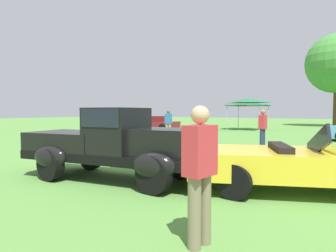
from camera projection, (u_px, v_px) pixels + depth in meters
ground_plane at (124, 174)px, 7.32m from camera, size 120.00×120.00×0.00m
feature_pickup_truck at (115, 143)px, 6.72m from camera, size 4.71×2.43×1.70m
neighbor_convertible at (310, 163)px, 5.70m from camera, size 4.90×3.43×1.40m
show_car_burgundy at (152, 124)px, 23.00m from camera, size 4.35×2.28×1.22m
spectator_between_cars at (263, 128)px, 12.21m from camera, size 0.27×0.42×1.69m
spectator_by_row at (168, 122)px, 17.86m from camera, size 0.43×0.29×1.69m
spectator_far_side at (200, 171)px, 3.38m from camera, size 0.30×0.43×1.69m
canopy_tent_left_field at (248, 102)px, 24.50m from camera, size 3.03×3.03×2.71m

